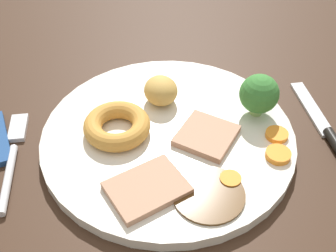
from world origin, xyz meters
TOP-DOWN VIEW (x-y plane):
  - dining_table at (0.00, 0.00)cm, footprint 120.00×84.00cm
  - dinner_plate at (-0.86, -2.87)cm, footprint 29.70×29.70cm
  - gravy_pool at (1.79, -12.63)cm, footprint 7.46×7.46cm
  - meat_slice_main at (-4.30, -11.11)cm, footprint 9.34×8.34cm
  - meat_slice_under at (3.37, -4.48)cm, footprint 8.59×8.61cm
  - yorkshire_pudding at (-6.70, -1.98)cm, footprint 7.80×7.80cm
  - roast_potato_left at (-0.88, 2.95)cm, footprint 4.73×5.09cm
  - carrot_coin_front at (4.47, -11.09)cm, footprint 2.27×2.27cm
  - carrot_coin_back at (10.53, -8.61)cm, footprint 2.80×2.80cm
  - carrot_coin_side at (11.50, -5.47)cm, footprint 2.62×2.62cm
  - broccoli_floret at (10.36, -1.13)cm, footprint 4.75×4.75cm
  - fork at (-18.86, -2.99)cm, footprint 2.11×15.28cm
  - knife at (18.38, -5.62)cm, footprint 1.72×18.50cm

SIDE VIEW (x-z plane):
  - dining_table at x=0.00cm, z-range 0.00..3.60cm
  - fork at x=-18.86cm, z-range 3.54..4.44cm
  - knife at x=18.38cm, z-range 3.45..4.65cm
  - dinner_plate at x=-0.86cm, z-range 3.60..5.00cm
  - gravy_pool at x=1.79cm, z-range 5.00..5.30cm
  - carrot_coin_front at x=4.47cm, z-range 5.00..5.45cm
  - carrot_coin_side at x=11.50cm, z-range 5.00..5.58cm
  - carrot_coin_back at x=10.53cm, z-range 5.00..5.69cm
  - meat_slice_main at x=-4.30cm, z-range 5.00..5.80cm
  - meat_slice_under at x=3.37cm, z-range 5.00..5.80cm
  - yorkshire_pudding at x=-6.70cm, z-range 5.00..7.12cm
  - roast_potato_left at x=-0.88cm, z-range 5.00..8.42cm
  - broccoli_floret at x=10.36cm, z-range 5.27..10.69cm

